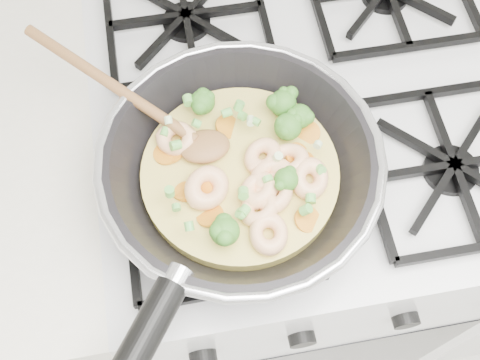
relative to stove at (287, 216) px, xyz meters
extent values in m
cube|color=silver|center=(0.00, 0.00, -0.01)|extent=(0.60, 0.60, 0.90)
cube|color=black|center=(0.00, 0.00, 0.45)|extent=(0.56, 0.56, 0.02)
torus|color=silver|center=(-0.12, -0.13, 0.52)|extent=(0.34, 0.34, 0.01)
cylinder|color=black|center=(-0.26, -0.33, 0.52)|extent=(0.12, 0.15, 0.03)
cylinder|color=#E2D062|center=(-0.12, -0.13, 0.49)|extent=(0.24, 0.24, 0.02)
ellipsoid|color=#8F5E34|center=(-0.16, -0.09, 0.51)|extent=(0.08, 0.08, 0.02)
cylinder|color=#8F5E34|center=(-0.26, 0.00, 0.53)|extent=(0.19, 0.18, 0.06)
torus|color=#FFCB96|center=(-0.16, -0.15, 0.51)|extent=(0.08, 0.08, 0.04)
torus|color=#FFCB96|center=(-0.09, -0.12, 0.51)|extent=(0.07, 0.07, 0.02)
torus|color=#FFCB96|center=(-0.11, -0.18, 0.51)|extent=(0.07, 0.07, 0.03)
torus|color=#FFCB96|center=(-0.10, -0.22, 0.51)|extent=(0.06, 0.06, 0.02)
torus|color=#FFCB96|center=(-0.09, -0.15, 0.51)|extent=(0.06, 0.07, 0.03)
torus|color=#FFCB96|center=(-0.09, -0.17, 0.51)|extent=(0.07, 0.07, 0.03)
torus|color=#FFCB96|center=(-0.06, -0.13, 0.51)|extent=(0.06, 0.06, 0.03)
torus|color=#FFCB96|center=(-0.19, -0.08, 0.51)|extent=(0.07, 0.07, 0.03)
torus|color=#FFCB96|center=(-0.04, -0.16, 0.51)|extent=(0.07, 0.07, 0.03)
torus|color=#FFCB96|center=(-0.10, -0.16, 0.51)|extent=(0.07, 0.07, 0.03)
ellipsoid|color=#43842B|center=(-0.15, -0.04, 0.52)|extent=(0.04, 0.04, 0.03)
ellipsoid|color=#43842B|center=(-0.06, -0.09, 0.52)|extent=(0.04, 0.04, 0.03)
ellipsoid|color=#43842B|center=(-0.06, -0.06, 0.52)|extent=(0.04, 0.04, 0.03)
ellipsoid|color=#43842B|center=(-0.07, -0.16, 0.52)|extent=(0.04, 0.04, 0.03)
ellipsoid|color=#43842B|center=(-0.04, -0.08, 0.52)|extent=(0.04, 0.04, 0.03)
ellipsoid|color=#43842B|center=(-0.15, -0.21, 0.52)|extent=(0.04, 0.04, 0.03)
cylinder|color=orange|center=(-0.20, -0.09, 0.50)|extent=(0.03, 0.03, 0.01)
cylinder|color=orange|center=(-0.03, -0.09, 0.50)|extent=(0.04, 0.04, 0.01)
cylinder|color=orange|center=(-0.12, -0.07, 0.50)|extent=(0.04, 0.04, 0.01)
cylinder|color=orange|center=(-0.05, -0.12, 0.50)|extent=(0.04, 0.04, 0.01)
cylinder|color=orange|center=(-0.16, -0.18, 0.50)|extent=(0.04, 0.04, 0.01)
cylinder|color=orange|center=(-0.04, -0.13, 0.50)|extent=(0.04, 0.04, 0.01)
cylinder|color=orange|center=(-0.06, -0.20, 0.50)|extent=(0.03, 0.03, 0.01)
cylinder|color=orange|center=(-0.19, -0.14, 0.50)|extent=(0.03, 0.03, 0.01)
cylinder|color=orange|center=(-0.17, -0.15, 0.50)|extent=(0.03, 0.04, 0.02)
cylinder|color=orange|center=(-0.19, -0.15, 0.50)|extent=(0.04, 0.04, 0.00)
cylinder|color=orange|center=(-0.20, -0.09, 0.50)|extent=(0.04, 0.04, 0.01)
cylinder|color=#66BD4B|center=(-0.12, -0.17, 0.52)|extent=(0.01, 0.01, 0.01)
cylinder|color=#66BD4B|center=(-0.11, -0.06, 0.52)|extent=(0.01, 0.01, 0.01)
cylinder|color=#66BD4B|center=(-0.17, -0.04, 0.52)|extent=(0.01, 0.01, 0.01)
cylinder|color=#66BD4B|center=(-0.19, -0.09, 0.52)|extent=(0.01, 0.01, 0.01)
cylinder|color=#66BD4B|center=(-0.06, -0.20, 0.52)|extent=(0.01, 0.01, 0.01)
cylinder|color=beige|center=(-0.19, -0.06, 0.52)|extent=(0.01, 0.01, 0.01)
cylinder|color=#66BD4B|center=(-0.13, -0.19, 0.52)|extent=(0.01, 0.01, 0.01)
cylinder|color=#66BD4B|center=(-0.09, -0.16, 0.52)|extent=(0.01, 0.01, 0.01)
cylinder|color=#66BD4B|center=(-0.09, -0.08, 0.52)|extent=(0.01, 0.01, 0.01)
cylinder|color=beige|center=(-0.08, -0.13, 0.52)|extent=(0.01, 0.01, 0.01)
cylinder|color=#66BD4B|center=(-0.12, -0.06, 0.52)|extent=(0.01, 0.01, 0.01)
cylinder|color=#66BD4B|center=(-0.16, -0.07, 0.52)|extent=(0.01, 0.01, 0.01)
cylinder|color=#66BD4B|center=(-0.11, -0.07, 0.52)|extent=(0.01, 0.01, 0.01)
cylinder|color=#66BD4B|center=(-0.13, -0.19, 0.52)|extent=(0.01, 0.01, 0.01)
cylinder|color=#66BD4B|center=(-0.20, -0.16, 0.52)|extent=(0.01, 0.01, 0.01)
cylinder|color=#66BD4B|center=(-0.20, -0.17, 0.52)|extent=(0.01, 0.01, 0.01)
cylinder|color=beige|center=(-0.10, -0.08, 0.52)|extent=(0.01, 0.01, 0.01)
cylinder|color=#66BD4B|center=(-0.20, -0.07, 0.51)|extent=(0.01, 0.01, 0.01)
cylinder|color=beige|center=(-0.03, -0.12, 0.52)|extent=(0.01, 0.01, 0.01)
cylinder|color=#66BD4B|center=(-0.19, -0.20, 0.52)|extent=(0.01, 0.01, 0.01)
cylinder|color=#66BD4B|center=(-0.05, -0.19, 0.52)|extent=(0.01, 0.01, 0.01)
cylinder|color=#66BD4B|center=(-0.03, -0.15, 0.51)|extent=(0.01, 0.01, 0.01)
camera|label=1|loc=(-0.18, -0.44, 1.12)|focal=44.21mm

